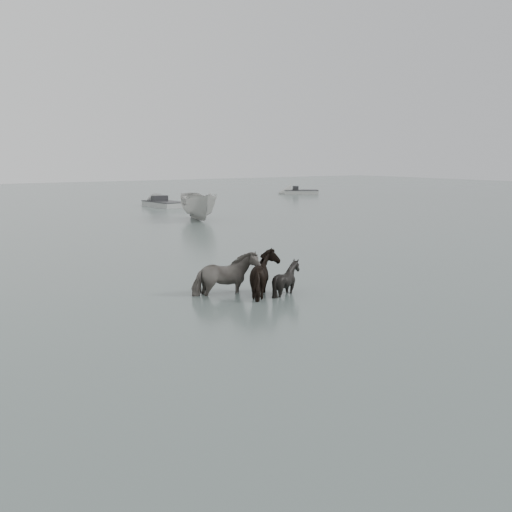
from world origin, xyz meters
The scene contains 7 objects.
ground centered at (0.00, 0.00, 0.00)m, with size 140.00×140.00×0.00m, color #576760.
pony_pinto centered at (0.51, 0.33, 0.75)m, with size 0.81×1.77×1.49m, color black.
pony_dark centered at (1.38, -0.37, 0.72)m, with size 1.43×1.23×1.44m, color black.
pony_black centered at (1.90, -0.50, 0.59)m, with size 0.95×1.07×1.18m, color black.
boat_small centered at (9.26, 17.71, 0.86)m, with size 1.67×4.44×1.72m, color #B0B0AB.
skiff_port centered at (11.68, 27.20, 0.38)m, with size 5.03×1.60×0.75m, color #9FA29F, non-canonical shape.
skiff_star centered at (28.50, 33.19, 0.38)m, with size 4.30×1.60×0.75m, color #B3B4AF, non-canonical shape.
Camera 1 is at (-8.02, -13.87, 3.66)m, focal length 45.00 mm.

